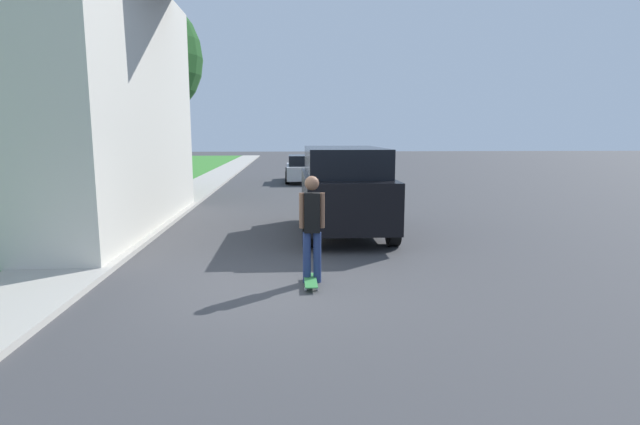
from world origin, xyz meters
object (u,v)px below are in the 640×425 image
skateboard (311,281)px  skateboarder (312,224)px  car_down_street (304,169)px  suv_parked (344,187)px  lawn_tree_far (137,58)px

skateboard → skateboarder: bearing=80.0°
car_down_street → skateboarder: (-0.40, -17.25, 0.33)m
suv_parked → skateboard: bearing=-103.3°
lawn_tree_far → car_down_street: bearing=44.3°
skateboarder → skateboard: size_ratio=2.15×
suv_parked → skateboard: 4.41m
car_down_street → skateboard: size_ratio=5.13×
suv_parked → car_down_street: size_ratio=1.07×
skateboard → suv_parked: bearing=76.7°
lawn_tree_far → suv_parked: (6.78, -7.19, -3.98)m
car_down_street → skateboard: 17.46m
car_down_street → skateboarder: 17.25m
suv_parked → skateboarder: (-0.95, -3.98, -0.15)m
suv_parked → skateboarder: suv_parked is taller
lawn_tree_far → skateboarder: size_ratio=4.25×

